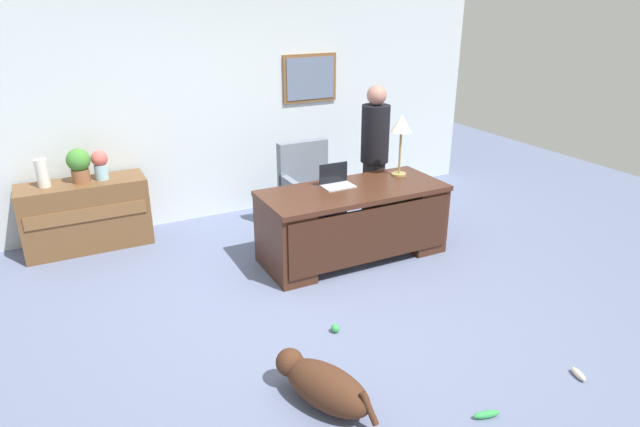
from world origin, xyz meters
The scene contains 15 objects.
ground_plane centered at (0.00, 0.00, 0.00)m, with size 12.00×12.00×0.00m, color slate.
back_wall centered at (0.01, 2.60, 1.35)m, with size 7.00×0.16×2.70m.
desk centered at (0.71, 0.70, 0.42)m, with size 1.91×0.81×0.76m.
credenza centered at (-1.74, 2.25, 0.37)m, with size 1.29×0.50×0.75m.
armchair centered at (0.62, 1.57, 0.47)m, with size 0.60×0.59×1.04m.
person_standing centered at (1.35, 1.35, 0.86)m, with size 0.32×0.32×1.67m.
dog_lying centered at (-0.60, -1.14, 0.15)m, with size 0.54×0.80×0.30m.
laptop centered at (0.59, 0.89, 0.82)m, with size 0.32×0.22×0.22m.
desk_lamp centered at (1.37, 0.89, 1.29)m, with size 0.22×0.22×0.66m.
vase_with_flowers centered at (-1.52, 2.25, 0.92)m, with size 0.17×0.17×0.32m.
vase_empty centered at (-2.08, 2.25, 0.89)m, with size 0.12×0.12×0.29m, color silver.
potted_plant centered at (-1.72, 2.25, 0.95)m, with size 0.24×0.24×0.36m.
dog_toy_ball centered at (-0.12, -0.43, 0.04)m, with size 0.07×0.07×0.07m, color green.
dog_toy_bone centered at (0.29, -1.75, 0.03)m, with size 0.19×0.05×0.05m, color green.
dog_toy_plush centered at (1.18, -1.74, 0.03)m, with size 0.15×0.05×0.05m, color beige.
Camera 1 is at (-1.97, -3.78, 2.58)m, focal length 30.67 mm.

